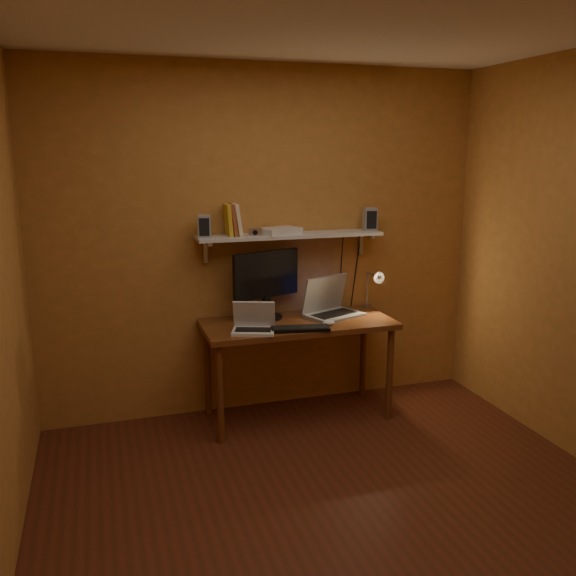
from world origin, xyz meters
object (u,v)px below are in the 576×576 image
object	(u,v)px
wall_shelf	(290,236)
shelf_camera	(255,232)
keyboard	(300,329)
desk_lamp	(374,284)
mouse	(329,323)
speaker_left	(205,226)
laptop	(330,305)
netbook	(254,323)
router	(280,231)
monitor	(266,281)
desk	(298,333)
speaker_right	(370,219)

from	to	relation	value
wall_shelf	shelf_camera	xyz separation A→B (m)	(-0.29, -0.06, 0.05)
keyboard	desk_lamp	distance (m)	0.82
mouse	speaker_left	bearing A→B (deg)	167.91
keyboard	shelf_camera	distance (m)	0.77
laptop	netbook	distance (m)	0.70
speaker_left	router	world-z (taller)	speaker_left
wall_shelf	monitor	world-z (taller)	wall_shelf
wall_shelf	keyboard	bearing A→B (deg)	-97.91
keyboard	laptop	bearing A→B (deg)	52.30
desk	router	distance (m)	0.76
netbook	speaker_right	size ratio (longest dim) A/B	1.98
laptop	mouse	world-z (taller)	laptop
desk	mouse	size ratio (longest dim) A/B	15.15
netbook	shelf_camera	world-z (taller)	shelf_camera
mouse	router	distance (m)	0.77
desk_lamp	speaker_right	bearing A→B (deg)	109.90
desk_lamp	shelf_camera	distance (m)	1.05
speaker_right	desk_lamp	bearing A→B (deg)	-60.45
router	netbook	bearing A→B (deg)	-131.42
speaker_left	keyboard	bearing A→B (deg)	-21.67
speaker_left	speaker_right	size ratio (longest dim) A/B	0.92
laptop	shelf_camera	world-z (taller)	shelf_camera
mouse	laptop	bearing A→B (deg)	77.90
mouse	speaker_right	xyz separation A→B (m)	(0.46, 0.34, 0.69)
netbook	desk_lamp	size ratio (longest dim) A/B	0.91
netbook	speaker_right	distance (m)	1.25
laptop	mouse	distance (m)	0.29
wall_shelf	speaker_right	size ratio (longest dim) A/B	8.08
keyboard	router	xyz separation A→B (m)	(-0.02, 0.40, 0.64)
speaker_left	shelf_camera	size ratio (longest dim) A/B	1.55
speaker_left	router	bearing A→B (deg)	13.49
shelf_camera	netbook	bearing A→B (deg)	-107.70
desk	netbook	bearing A→B (deg)	-159.19
mouse	router	world-z (taller)	router
mouse	router	size ratio (longest dim) A/B	0.33
desk	speaker_right	bearing A→B (deg)	16.08
mouse	desk_lamp	world-z (taller)	desk_lamp
keyboard	speaker_left	bearing A→B (deg)	155.71
monitor	laptop	world-z (taller)	monitor
wall_shelf	speaker_left	bearing A→B (deg)	-178.75
monitor	netbook	xyz separation A→B (m)	(-0.18, -0.30, -0.23)
monitor	shelf_camera	distance (m)	0.38
shelf_camera	wall_shelf	bearing A→B (deg)	12.50
wall_shelf	speaker_right	bearing A→B (deg)	-0.87
wall_shelf	desk_lamp	xyz separation A→B (m)	(0.66, -0.07, -0.40)
netbook	keyboard	bearing A→B (deg)	6.91
keyboard	speaker_left	size ratio (longest dim) A/B	2.55
shelf_camera	router	size ratio (longest dim) A/B	0.36
wall_shelf	router	size ratio (longest dim) A/B	4.95
wall_shelf	laptop	bearing A→B (deg)	-17.44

